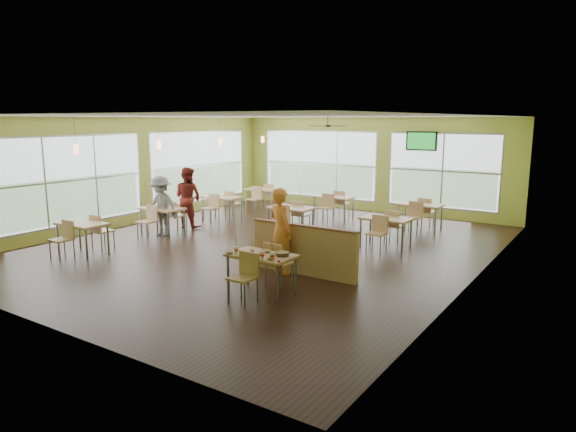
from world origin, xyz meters
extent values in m
plane|color=black|center=(0.00, 0.00, 0.00)|extent=(12.00, 12.00, 0.00)
plane|color=white|center=(0.00, 0.00, 3.20)|extent=(12.00, 12.00, 0.00)
cube|color=#B0B348|center=(0.00, 6.00, 1.60)|extent=(10.00, 0.04, 3.20)
cube|color=#B0B348|center=(0.00, -6.00, 1.60)|extent=(10.00, 0.04, 3.20)
cube|color=#B0B348|center=(-5.00, 0.00, 1.60)|extent=(0.04, 12.00, 3.20)
cube|color=#B0B348|center=(5.00, 0.00, 1.60)|extent=(0.04, 12.00, 3.20)
cube|color=white|center=(-4.98, -2.00, 1.53)|extent=(0.02, 4.50, 2.35)
cube|color=white|center=(-4.98, 3.00, 1.53)|extent=(0.02, 4.50, 2.35)
cube|color=white|center=(-2.00, 5.98, 1.53)|extent=(4.50, 0.02, 2.35)
cube|color=white|center=(2.50, 5.98, 1.53)|extent=(3.50, 0.02, 2.35)
cube|color=#B7BABC|center=(-4.97, 0.50, 0.35)|extent=(0.04, 9.40, 0.05)
cube|color=#B7BABC|center=(0.25, 5.97, 0.35)|extent=(8.00, 0.04, 0.05)
cube|color=tan|center=(2.00, -3.00, 0.73)|extent=(1.20, 0.70, 0.04)
cube|color=brown|center=(2.00, -3.00, 0.70)|extent=(1.22, 0.71, 0.01)
cylinder|color=slate|center=(1.46, -3.29, 0.35)|extent=(0.05, 0.05, 0.71)
cylinder|color=slate|center=(2.54, -3.29, 0.35)|extent=(0.05, 0.05, 0.71)
cylinder|color=slate|center=(1.46, -2.71, 0.35)|extent=(0.05, 0.05, 0.71)
cylinder|color=slate|center=(2.54, -2.71, 0.35)|extent=(0.05, 0.05, 0.71)
cube|color=tan|center=(2.00, -2.45, 0.45)|extent=(0.42, 0.42, 0.04)
cube|color=tan|center=(2.00, -2.26, 0.67)|extent=(0.42, 0.04, 0.40)
cube|color=tan|center=(2.00, -3.55, 0.45)|extent=(0.42, 0.42, 0.04)
cube|color=tan|center=(2.00, -3.74, 0.67)|extent=(0.42, 0.04, 0.40)
cube|color=tan|center=(2.00, -1.55, 0.50)|extent=(2.40, 0.12, 1.00)
cube|color=brown|center=(2.00, -1.55, 1.02)|extent=(2.40, 0.14, 0.04)
cube|color=tan|center=(-3.20, -3.00, 0.73)|extent=(1.20, 0.70, 0.04)
cube|color=brown|center=(-3.20, -3.00, 0.70)|extent=(1.22, 0.71, 0.01)
cylinder|color=slate|center=(-3.74, -3.29, 0.35)|extent=(0.05, 0.05, 0.71)
cylinder|color=slate|center=(-2.66, -3.29, 0.35)|extent=(0.05, 0.05, 0.71)
cylinder|color=slate|center=(-3.74, -2.71, 0.35)|extent=(0.05, 0.05, 0.71)
cylinder|color=slate|center=(-2.66, -2.71, 0.35)|extent=(0.05, 0.05, 0.71)
cube|color=tan|center=(-3.20, -2.45, 0.45)|extent=(0.42, 0.42, 0.04)
cube|color=tan|center=(-3.20, -2.26, 0.67)|extent=(0.42, 0.04, 0.40)
cube|color=tan|center=(-3.20, -3.55, 0.45)|extent=(0.42, 0.42, 0.04)
cube|color=tan|center=(-3.20, -3.74, 0.67)|extent=(0.42, 0.04, 0.40)
cube|color=tan|center=(-3.20, -0.50, 0.73)|extent=(1.20, 0.70, 0.04)
cube|color=brown|center=(-3.20, -0.50, 0.70)|extent=(1.22, 0.71, 0.01)
cylinder|color=slate|center=(-3.74, -0.79, 0.35)|extent=(0.05, 0.05, 0.71)
cylinder|color=slate|center=(-2.66, -0.79, 0.35)|extent=(0.05, 0.05, 0.71)
cylinder|color=slate|center=(-3.74, -0.21, 0.35)|extent=(0.05, 0.05, 0.71)
cylinder|color=slate|center=(-2.66, -0.21, 0.35)|extent=(0.05, 0.05, 0.71)
cube|color=tan|center=(-3.20, 0.05, 0.45)|extent=(0.42, 0.42, 0.04)
cube|color=tan|center=(-3.20, 0.24, 0.67)|extent=(0.42, 0.04, 0.40)
cube|color=tan|center=(-3.20, -1.05, 0.45)|extent=(0.42, 0.42, 0.04)
cube|color=tan|center=(-3.20, -1.24, 0.67)|extent=(0.42, 0.04, 0.40)
cube|color=tan|center=(-3.20, 2.00, 0.73)|extent=(1.20, 0.70, 0.04)
cube|color=brown|center=(-3.20, 2.00, 0.70)|extent=(1.22, 0.71, 0.01)
cylinder|color=slate|center=(-3.74, 1.71, 0.35)|extent=(0.05, 0.05, 0.71)
cylinder|color=slate|center=(-2.66, 1.71, 0.35)|extent=(0.05, 0.05, 0.71)
cylinder|color=slate|center=(-3.74, 2.29, 0.35)|extent=(0.05, 0.05, 0.71)
cylinder|color=slate|center=(-2.66, 2.29, 0.35)|extent=(0.05, 0.05, 0.71)
cube|color=tan|center=(-3.20, 2.55, 0.45)|extent=(0.42, 0.42, 0.04)
cube|color=tan|center=(-3.20, 2.74, 0.67)|extent=(0.42, 0.04, 0.40)
cube|color=tan|center=(-3.20, 1.45, 0.45)|extent=(0.42, 0.42, 0.04)
cube|color=tan|center=(-3.20, 1.26, 0.67)|extent=(0.42, 0.04, 0.40)
cube|color=tan|center=(-3.20, 4.20, 0.73)|extent=(1.20, 0.70, 0.04)
cube|color=brown|center=(-3.20, 4.20, 0.70)|extent=(1.22, 0.71, 0.01)
cylinder|color=slate|center=(-3.74, 3.91, 0.35)|extent=(0.05, 0.05, 0.71)
cylinder|color=slate|center=(-2.66, 3.91, 0.35)|extent=(0.05, 0.05, 0.71)
cylinder|color=slate|center=(-3.74, 4.49, 0.35)|extent=(0.05, 0.05, 0.71)
cylinder|color=slate|center=(-2.66, 4.49, 0.35)|extent=(0.05, 0.05, 0.71)
cube|color=tan|center=(-3.20, 4.75, 0.45)|extent=(0.42, 0.42, 0.04)
cube|color=tan|center=(-3.20, 4.94, 0.67)|extent=(0.42, 0.04, 0.40)
cube|color=tan|center=(-3.20, 3.65, 0.45)|extent=(0.42, 0.42, 0.04)
cube|color=tan|center=(-3.20, 3.46, 0.67)|extent=(0.42, 0.04, 0.40)
cube|color=tan|center=(-0.30, 1.50, 0.73)|extent=(1.20, 0.70, 0.04)
cube|color=brown|center=(-0.30, 1.50, 0.70)|extent=(1.22, 0.71, 0.01)
cylinder|color=slate|center=(-0.84, 1.21, 0.35)|extent=(0.05, 0.05, 0.71)
cylinder|color=slate|center=(0.24, 1.21, 0.35)|extent=(0.05, 0.05, 0.71)
cylinder|color=slate|center=(-0.84, 1.79, 0.35)|extent=(0.05, 0.05, 0.71)
cylinder|color=slate|center=(0.24, 1.79, 0.35)|extent=(0.05, 0.05, 0.71)
cube|color=tan|center=(-0.30, 2.05, 0.45)|extent=(0.42, 0.42, 0.04)
cube|color=tan|center=(-0.30, 2.24, 0.67)|extent=(0.42, 0.04, 0.40)
cube|color=tan|center=(-0.30, 0.95, 0.45)|extent=(0.42, 0.42, 0.04)
cube|color=tan|center=(-0.30, 0.76, 0.67)|extent=(0.42, 0.04, 0.40)
cube|color=tan|center=(-0.30, 4.00, 0.73)|extent=(1.20, 0.70, 0.04)
cube|color=brown|center=(-0.30, 4.00, 0.70)|extent=(1.22, 0.71, 0.01)
cylinder|color=slate|center=(-0.84, 3.71, 0.35)|extent=(0.05, 0.05, 0.71)
cylinder|color=slate|center=(0.24, 3.71, 0.35)|extent=(0.05, 0.05, 0.71)
cylinder|color=slate|center=(-0.84, 4.29, 0.35)|extent=(0.05, 0.05, 0.71)
cylinder|color=slate|center=(0.24, 4.29, 0.35)|extent=(0.05, 0.05, 0.71)
cube|color=tan|center=(-0.30, 4.55, 0.45)|extent=(0.42, 0.42, 0.04)
cube|color=tan|center=(-0.30, 4.74, 0.67)|extent=(0.42, 0.04, 0.40)
cube|color=tan|center=(-0.30, 3.45, 0.45)|extent=(0.42, 0.42, 0.04)
cube|color=tan|center=(-0.30, 3.26, 0.67)|extent=(0.42, 0.04, 0.40)
cube|color=tan|center=(2.50, 1.50, 0.73)|extent=(1.20, 0.70, 0.04)
cube|color=brown|center=(2.50, 1.50, 0.70)|extent=(1.22, 0.71, 0.01)
cylinder|color=slate|center=(1.96, 1.21, 0.35)|extent=(0.05, 0.05, 0.71)
cylinder|color=slate|center=(3.04, 1.21, 0.35)|extent=(0.05, 0.05, 0.71)
cylinder|color=slate|center=(1.96, 1.79, 0.35)|extent=(0.05, 0.05, 0.71)
cylinder|color=slate|center=(3.04, 1.79, 0.35)|extent=(0.05, 0.05, 0.71)
cube|color=tan|center=(2.50, 2.05, 0.45)|extent=(0.42, 0.42, 0.04)
cube|color=tan|center=(2.50, 2.24, 0.67)|extent=(0.42, 0.04, 0.40)
cube|color=tan|center=(2.50, 0.95, 0.45)|extent=(0.42, 0.42, 0.04)
cube|color=tan|center=(2.50, 0.76, 0.67)|extent=(0.42, 0.04, 0.40)
cube|color=tan|center=(2.50, 4.00, 0.73)|extent=(1.20, 0.70, 0.04)
cube|color=brown|center=(2.50, 4.00, 0.70)|extent=(1.22, 0.71, 0.01)
cylinder|color=slate|center=(1.96, 3.71, 0.35)|extent=(0.05, 0.05, 0.71)
cylinder|color=slate|center=(3.04, 3.71, 0.35)|extent=(0.05, 0.05, 0.71)
cylinder|color=slate|center=(1.96, 4.29, 0.35)|extent=(0.05, 0.05, 0.71)
cylinder|color=slate|center=(3.04, 4.29, 0.35)|extent=(0.05, 0.05, 0.71)
cube|color=tan|center=(2.50, 4.55, 0.45)|extent=(0.42, 0.42, 0.04)
cube|color=tan|center=(2.50, 4.74, 0.67)|extent=(0.42, 0.04, 0.40)
cube|color=tan|center=(2.50, 3.45, 0.45)|extent=(0.42, 0.42, 0.04)
cube|color=tan|center=(2.50, 3.26, 0.67)|extent=(0.42, 0.04, 0.40)
cylinder|color=#2D2119|center=(-3.20, -3.00, 2.85)|extent=(0.01, 0.01, 0.70)
cylinder|color=#EC844D|center=(-3.20, -3.00, 2.45)|extent=(0.11, 0.11, 0.22)
cylinder|color=#2D2119|center=(-3.20, -0.50, 2.85)|extent=(0.01, 0.01, 0.70)
cylinder|color=#EC844D|center=(-3.20, -0.50, 2.45)|extent=(0.11, 0.11, 0.22)
cylinder|color=#2D2119|center=(-3.20, 2.00, 2.85)|extent=(0.01, 0.01, 0.70)
cylinder|color=#EC844D|center=(-3.20, 2.00, 2.45)|extent=(0.11, 0.11, 0.22)
cylinder|color=#2D2119|center=(-3.20, 4.20, 2.85)|extent=(0.01, 0.01, 0.70)
cylinder|color=#EC844D|center=(-3.20, 4.20, 2.45)|extent=(0.11, 0.11, 0.22)
cylinder|color=#2D2119|center=(0.00, 3.00, 3.08)|extent=(0.03, 0.03, 0.24)
cylinder|color=#2D2119|center=(0.00, 3.00, 2.94)|extent=(0.16, 0.16, 0.06)
cube|color=#2D2119|center=(0.35, 3.00, 2.94)|extent=(0.55, 0.10, 0.01)
cube|color=#2D2119|center=(0.00, 3.35, 2.94)|extent=(0.10, 0.55, 0.01)
cube|color=#2D2119|center=(-0.35, 3.00, 2.94)|extent=(0.55, 0.10, 0.01)
cube|color=#2D2119|center=(0.00, 2.65, 2.94)|extent=(0.10, 0.55, 0.01)
cube|color=black|center=(1.80, 5.90, 2.45)|extent=(1.00, 0.06, 0.60)
cube|color=green|center=(1.80, 5.87, 2.45)|extent=(0.90, 0.01, 0.52)
imported|color=#F14E1A|center=(1.54, -1.71, 0.89)|extent=(0.76, 0.64, 1.77)
imported|color=maroon|center=(-3.29, 0.59, 0.88)|extent=(0.91, 0.73, 1.77)
imported|color=slate|center=(-3.14, -0.59, 0.81)|extent=(1.10, 0.70, 1.62)
cone|color=white|center=(1.58, -3.19, 0.81)|extent=(0.09, 0.09, 0.12)
cylinder|color=red|center=(1.58, -3.19, 0.81)|extent=(0.08, 0.08, 0.03)
cylinder|color=white|center=(1.58, -3.19, 0.87)|extent=(0.09, 0.09, 0.01)
cylinder|color=#2E97ED|center=(1.58, -3.19, 0.97)|extent=(0.01, 0.05, 0.21)
cone|color=white|center=(1.88, -3.11, 0.80)|extent=(0.08, 0.08, 0.10)
cylinder|color=red|center=(1.88, -3.11, 0.80)|extent=(0.07, 0.07, 0.03)
cylinder|color=white|center=(1.88, -3.11, 0.86)|extent=(0.08, 0.08, 0.01)
cylinder|color=gold|center=(1.88, -3.11, 0.95)|extent=(0.02, 0.05, 0.19)
cone|color=white|center=(2.18, -3.23, 0.81)|extent=(0.09, 0.09, 0.12)
cylinder|color=red|center=(2.18, -3.23, 0.81)|extent=(0.09, 0.09, 0.04)
cylinder|color=white|center=(2.18, -3.23, 0.88)|extent=(0.10, 0.10, 0.01)
cylinder|color=red|center=(2.18, -3.23, 0.99)|extent=(0.01, 0.06, 0.23)
cone|color=white|center=(2.36, -3.18, 0.81)|extent=(0.09, 0.09, 0.12)
cylinder|color=red|center=(2.36, -3.18, 0.81)|extent=(0.09, 0.09, 0.04)
cylinder|color=white|center=(2.36, -3.18, 0.88)|extent=(0.10, 0.10, 0.01)
cylinder|color=red|center=(2.36, -3.18, 0.98)|extent=(0.01, 0.06, 0.22)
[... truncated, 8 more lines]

